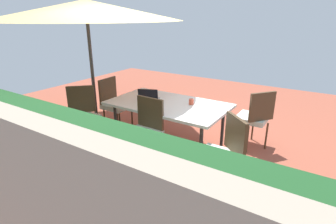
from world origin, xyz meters
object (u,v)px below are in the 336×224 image
object	(u,v)px
chair_east	(115,102)
chair_southwest	(255,116)
chair_northeast	(82,114)
chair_north	(144,129)
laptop	(149,98)
patio_umbrella	(86,11)
chair_northwest	(223,152)
dining_table	(168,106)
cup	(191,102)

from	to	relation	value
chair_east	chair_southwest	world-z (taller)	same
chair_northeast	chair_southwest	xyz separation A→B (m)	(-2.40, -1.42, 0.00)
chair_north	chair_east	bearing A→B (deg)	151.18
chair_east	laptop	distance (m)	0.89
patio_umbrella	laptop	xyz separation A→B (m)	(-1.26, -0.02, -1.34)
chair_north	chair_northeast	bearing A→B (deg)	-176.65
chair_northwest	laptop	world-z (taller)	chair_northwest
patio_umbrella	laptop	bearing A→B (deg)	-178.95
chair_north	laptop	distance (m)	0.76
chair_northwest	chair_northeast	world-z (taller)	same
dining_table	laptop	xyz separation A→B (m)	(0.34, 0.05, 0.10)
patio_umbrella	dining_table	bearing A→B (deg)	-177.27
dining_table	chair_north	world-z (taller)	chair_north
patio_umbrella	chair_north	world-z (taller)	patio_umbrella
chair_northeast	cup	bearing A→B (deg)	-15.33
laptop	chair_east	bearing A→B (deg)	-30.48
chair_southwest	laptop	world-z (taller)	chair_southwest
dining_table	patio_umbrella	size ratio (longest dim) A/B	0.57
chair_northeast	chair_southwest	size ratio (longest dim) A/B	1.00
patio_umbrella	chair_northeast	world-z (taller)	patio_umbrella
dining_table	cup	xyz separation A→B (m)	(-0.34, -0.14, 0.09)
dining_table	chair_east	xyz separation A→B (m)	(1.19, -0.03, -0.15)
dining_table	laptop	world-z (taller)	laptop
chair_east	chair_southwest	bearing A→B (deg)	-77.64
chair_east	chair_north	distance (m)	1.41
patio_umbrella	chair_northeast	size ratio (longest dim) A/B	3.35
chair_northeast	laptop	bearing A→B (deg)	-7.13
patio_umbrella	chair_east	world-z (taller)	patio_umbrella
chair_northeast	chair_northwest	bearing A→B (deg)	-44.21
patio_umbrella	cup	distance (m)	2.36
laptop	cup	xyz separation A→B (m)	(-0.67, -0.20, -0.00)
chair_southwest	cup	distance (m)	1.05
chair_northwest	cup	size ratio (longest dim) A/B	11.26
patio_umbrella	chair_north	size ratio (longest dim) A/B	3.35
chair_northwest	chair_north	world-z (taller)	same
patio_umbrella	cup	xyz separation A→B (m)	(-1.93, -0.22, -1.34)
dining_table	patio_umbrella	world-z (taller)	patio_umbrella
chair_north	cup	size ratio (longest dim) A/B	11.26
chair_northwest	chair_north	bearing A→B (deg)	-140.35
chair_southwest	laptop	distance (m)	1.72
chair_southwest	chair_northeast	bearing A→B (deg)	-21.50
dining_table	chair_northeast	distance (m)	1.41
dining_table	laptop	bearing A→B (deg)	9.00
patio_umbrella	chair_north	xyz separation A→B (m)	(-1.63, 0.59, -1.58)
dining_table	chair_northeast	xyz separation A→B (m)	(1.21, 0.72, -0.15)
laptop	dining_table	bearing A→B (deg)	164.33
chair_northwest	chair_southwest	distance (m)	1.41
chair_northeast	cup	world-z (taller)	chair_northeast
chair_east	chair_north	xyz separation A→B (m)	(-1.23, 0.70, 0.00)
dining_table	chair_southwest	size ratio (longest dim) A/B	1.91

